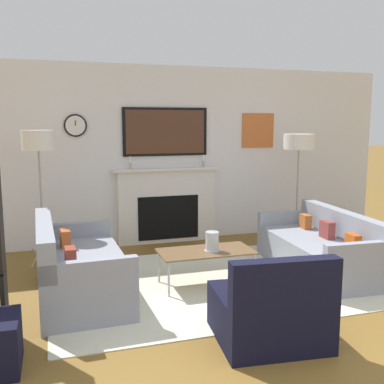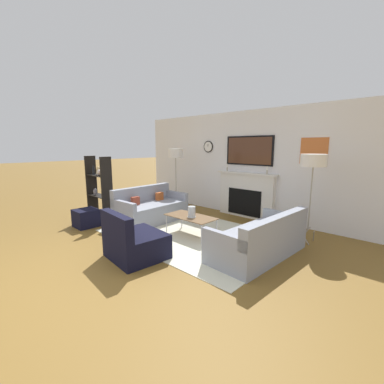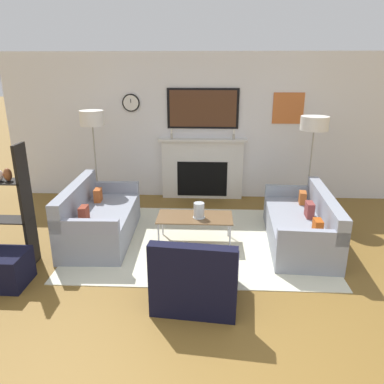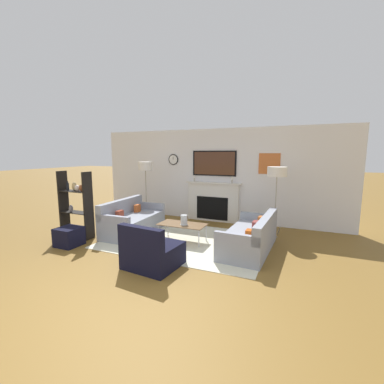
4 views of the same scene
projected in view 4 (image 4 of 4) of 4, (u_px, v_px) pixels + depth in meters
name	position (u px, v px, depth m)	size (l,w,h in m)	color
ground_plane	(108.00, 299.00, 3.54)	(60.00, 60.00, 0.00)	brown
fireplace_wall	(214.00, 179.00, 7.58)	(7.49, 0.28, 2.70)	white
area_rug	(186.00, 240.00, 5.91)	(3.57, 2.55, 0.01)	beige
couch_left	(132.00, 222.00, 6.43)	(0.92, 1.73, 0.84)	#8D93A0
couch_right	(251.00, 238.00, 5.29)	(0.94, 1.89, 0.75)	#8D93A0
armchair	(152.00, 253.00, 4.50)	(0.96, 0.89, 0.80)	black
coffee_table	(182.00, 225.00, 5.81)	(1.07, 0.54, 0.41)	brown
hurricane_candle	(184.00, 220.00, 5.74)	(0.17, 0.17, 0.22)	silver
floor_lamp_left	(145.00, 167.00, 7.47)	(0.40, 0.40, 1.76)	#9E998E
floor_lamp_right	(277.00, 173.00, 6.06)	(0.45, 0.45, 1.68)	#9E998E
shelf_unit	(76.00, 204.00, 6.06)	(0.82, 0.28, 1.58)	black
ottoman	(69.00, 237.00, 5.56)	(0.48, 0.48, 0.40)	black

